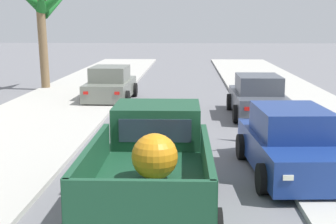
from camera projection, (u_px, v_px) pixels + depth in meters
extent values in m
cube|color=#B2AFA8|center=(18.00, 132.00, 15.24)|extent=(4.69, 60.00, 0.12)
cube|color=#B2AFA8|center=(333.00, 135.00, 14.84)|extent=(4.69, 60.00, 0.12)
cube|color=silver|center=(48.00, 133.00, 15.20)|extent=(0.16, 60.00, 0.10)
cube|color=silver|center=(302.00, 135.00, 14.88)|extent=(0.16, 60.00, 0.10)
cube|color=#19472D|center=(152.00, 187.00, 8.54)|extent=(1.97, 5.12, 0.80)
cube|color=#19472D|center=(157.00, 124.00, 9.96)|extent=(1.73, 1.52, 0.80)
cube|color=#283342|center=(155.00, 131.00, 9.21)|extent=(1.38, 0.07, 0.44)
cube|color=#283342|center=(159.00, 116.00, 10.71)|extent=(1.46, 0.07, 0.48)
cube|color=#19472D|center=(90.00, 163.00, 7.60)|extent=(0.13, 3.30, 0.56)
cube|color=#19472D|center=(207.00, 164.00, 7.54)|extent=(0.13, 3.30, 0.56)
cube|color=#19472D|center=(139.00, 202.00, 5.95)|extent=(1.88, 0.12, 0.56)
cylinder|color=black|center=(110.00, 172.00, 10.11)|extent=(0.27, 0.76, 0.76)
cylinder|color=black|center=(205.00, 173.00, 10.05)|extent=(0.27, 0.76, 0.76)
sphere|color=orange|center=(155.00, 157.00, 7.64)|extent=(0.73, 0.73, 0.73)
cube|color=navy|center=(291.00, 152.00, 11.11)|extent=(2.00, 4.30, 0.72)
cube|color=navy|center=(291.00, 122.00, 11.09)|extent=(1.64, 2.18, 0.64)
cube|color=#283342|center=(303.00, 132.00, 10.14)|extent=(1.37, 0.16, 0.52)
cube|color=#283342|center=(281.00, 114.00, 12.04)|extent=(1.34, 0.16, 0.50)
cylinder|color=black|center=(263.00, 179.00, 9.85)|extent=(0.26, 0.65, 0.64)
cylinder|color=black|center=(312.00, 146.00, 12.44)|extent=(0.26, 0.65, 0.64)
cylinder|color=black|center=(242.00, 147.00, 12.41)|extent=(0.26, 0.65, 0.64)
cube|color=red|center=(294.00, 127.00, 13.18)|extent=(0.20, 0.05, 0.12)
cube|color=red|center=(247.00, 127.00, 13.15)|extent=(0.20, 0.05, 0.12)
cube|color=white|center=(288.00, 178.00, 9.01)|extent=(0.20, 0.05, 0.10)
cube|color=#474C56|center=(257.00, 102.00, 18.06)|extent=(1.78, 4.21, 0.72)
cube|color=#474C56|center=(258.00, 84.00, 17.84)|extent=(1.53, 2.11, 0.64)
cube|color=#283342|center=(255.00, 81.00, 18.79)|extent=(1.37, 0.09, 0.52)
cube|color=#283342|center=(262.00, 88.00, 16.89)|extent=(1.34, 0.09, 0.50)
cylinder|color=black|center=(230.00, 102.00, 19.41)|extent=(0.22, 0.64, 0.64)
cylinder|color=black|center=(275.00, 102.00, 19.34)|extent=(0.22, 0.64, 0.64)
cylinder|color=black|center=(236.00, 114.00, 16.85)|extent=(0.22, 0.64, 0.64)
cylinder|color=black|center=(289.00, 114.00, 16.78)|extent=(0.22, 0.64, 0.64)
cube|color=red|center=(247.00, 109.00, 15.99)|extent=(0.20, 0.04, 0.12)
cube|color=white|center=(235.00, 92.00, 20.14)|extent=(0.20, 0.04, 0.10)
cube|color=red|center=(286.00, 109.00, 15.94)|extent=(0.20, 0.04, 0.12)
cube|color=white|center=(265.00, 92.00, 20.10)|extent=(0.20, 0.04, 0.10)
cube|color=slate|center=(111.00, 89.00, 21.62)|extent=(1.84, 4.23, 0.72)
cube|color=slate|center=(110.00, 74.00, 21.40)|extent=(1.56, 2.13, 0.64)
cube|color=#283342|center=(114.00, 72.00, 22.36)|extent=(1.37, 0.11, 0.52)
cube|color=#283342|center=(106.00, 77.00, 20.45)|extent=(1.34, 0.10, 0.50)
cylinder|color=black|center=(97.00, 89.00, 22.99)|extent=(0.23, 0.64, 0.64)
cylinder|color=black|center=(135.00, 90.00, 22.89)|extent=(0.23, 0.64, 0.64)
cylinder|color=black|center=(84.00, 98.00, 20.44)|extent=(0.23, 0.64, 0.64)
cylinder|color=black|center=(127.00, 98.00, 20.33)|extent=(0.23, 0.64, 0.64)
cube|color=red|center=(86.00, 93.00, 19.57)|extent=(0.20, 0.04, 0.12)
cube|color=white|center=(106.00, 81.00, 23.72)|extent=(0.20, 0.04, 0.10)
cube|color=red|center=(117.00, 93.00, 19.49)|extent=(0.20, 0.04, 0.12)
cube|color=white|center=(131.00, 82.00, 23.64)|extent=(0.20, 0.04, 0.10)
cylinder|color=brown|center=(43.00, 43.00, 24.67)|extent=(0.44, 0.82, 4.84)
cone|color=#196023|center=(55.00, 0.00, 24.11)|extent=(1.71, 0.86, 1.26)
cone|color=#196023|center=(56.00, 4.00, 25.22)|extent=(1.48, 2.14, 1.55)
cone|color=#196023|center=(29.00, 0.00, 24.80)|extent=(1.86, 1.49, 1.23)
cone|color=#196023|center=(41.00, 0.00, 23.44)|extent=(1.11, 1.94, 1.36)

